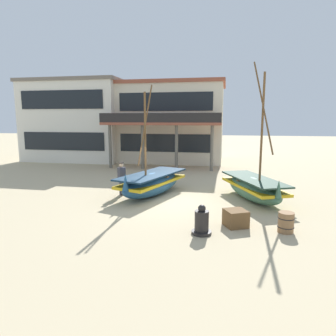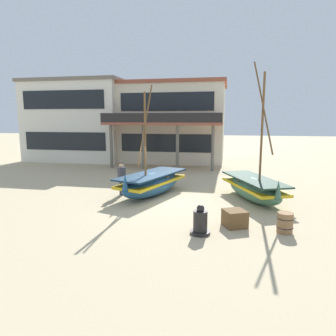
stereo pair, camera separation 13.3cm
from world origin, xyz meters
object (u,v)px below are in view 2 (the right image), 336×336
at_px(wooden_barrel, 285,223).
at_px(harbor_building_main, 173,122).
at_px(fishing_boat_near_left, 152,183).
at_px(capstan_winch, 200,222).
at_px(fishing_boat_centre_large, 254,188).
at_px(fisherman_by_hull, 122,179).
at_px(cargo_crate, 235,218).
at_px(harbor_building_annex, 78,121).

relative_size(wooden_barrel, harbor_building_main, 0.07).
distance_m(fishing_boat_near_left, capstan_winch, 5.61).
distance_m(fishing_boat_near_left, fishing_boat_centre_large, 4.98).
relative_size(fisherman_by_hull, cargo_crate, 2.31).
bearing_deg(capstan_winch, fishing_boat_near_left, 121.11).
xyz_separation_m(wooden_barrel, harbor_building_main, (-7.03, 17.13, 3.18)).
bearing_deg(harbor_building_annex, wooden_barrel, -45.27).
bearing_deg(harbor_building_main, fishing_boat_centre_large, -64.16).
bearing_deg(fishing_boat_centre_large, capstan_winch, -113.54).
distance_m(capstan_winch, cargo_crate, 1.49).
relative_size(fishing_boat_centre_large, capstan_winch, 6.35).
bearing_deg(fisherman_by_hull, capstan_winch, -45.85).
bearing_deg(wooden_barrel, harbor_building_main, 112.32).
relative_size(wooden_barrel, harbor_building_annex, 0.08).
distance_m(fishing_boat_centre_large, wooden_barrel, 4.17).
bearing_deg(fishing_boat_near_left, harbor_building_main, 95.84).
distance_m(fishing_boat_near_left, harbor_building_annex, 15.92).
height_order(cargo_crate, harbor_building_main, harbor_building_main).
bearing_deg(fishing_boat_near_left, wooden_barrel, -35.88).
bearing_deg(fishing_boat_near_left, cargo_crate, -43.69).
height_order(fisherman_by_hull, harbor_building_main, harbor_building_main).
xyz_separation_m(fishing_boat_near_left, harbor_building_annex, (-10.15, 11.88, 3.06)).
bearing_deg(cargo_crate, harbor_building_main, 107.67).
height_order(capstan_winch, harbor_building_annex, harbor_building_annex).
relative_size(capstan_winch, harbor_building_annex, 0.11).
bearing_deg(fisherman_by_hull, fishing_boat_near_left, 10.53).
height_order(fisherman_by_hull, capstan_winch, fisherman_by_hull).
bearing_deg(capstan_winch, harbor_building_annex, 128.03).
relative_size(fishing_boat_near_left, harbor_building_main, 0.57).
xyz_separation_m(fishing_boat_centre_large, capstan_winch, (-2.08, -4.78, -0.21)).
height_order(wooden_barrel, harbor_building_annex, harbor_building_annex).
distance_m(fisherman_by_hull, harbor_building_main, 13.56).
relative_size(fishing_boat_near_left, capstan_winch, 5.40).
bearing_deg(fishing_boat_centre_large, harbor_building_main, 115.84).
xyz_separation_m(harbor_building_main, harbor_building_annex, (-8.82, -1.12, 0.15)).
bearing_deg(fishing_boat_centre_large, fishing_boat_near_left, 179.71).
height_order(fishing_boat_centre_large, harbor_building_main, harbor_building_main).
bearing_deg(cargo_crate, capstan_winch, -140.67).
height_order(fishing_boat_near_left, capstan_winch, fishing_boat_near_left).
xyz_separation_m(fishing_boat_near_left, fishing_boat_centre_large, (4.98, -0.03, -0.01)).
bearing_deg(fishing_boat_near_left, fisherman_by_hull, -169.47).
bearing_deg(harbor_building_main, cargo_crate, -72.33).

